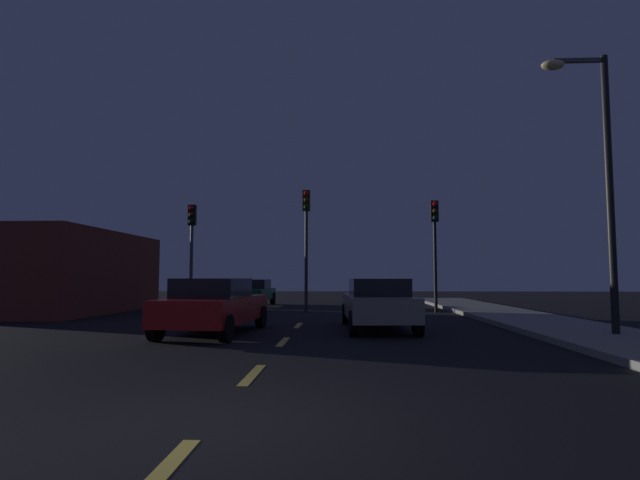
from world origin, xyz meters
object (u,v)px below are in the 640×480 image
traffic_signal_left (192,236)px  car_adjacent_lane (214,305)px  car_oncoming_far (253,292)px  traffic_signal_right (435,234)px  car_stopped_ahead (378,303)px  traffic_signal_center (306,227)px  street_lamp_right (598,166)px

traffic_signal_left → car_adjacent_lane: bearing=-68.5°
traffic_signal_left → car_oncoming_far: size_ratio=1.17×
traffic_signal_left → traffic_signal_right: 10.49m
traffic_signal_right → car_adjacent_lane: bearing=-131.9°
car_oncoming_far → car_stopped_ahead: bearing=-63.5°
car_oncoming_far → car_adjacent_lane: bearing=-84.1°
traffic_signal_center → car_adjacent_lane: bearing=-102.5°
car_adjacent_lane → car_oncoming_far: bearing=95.9°
car_adjacent_lane → car_oncoming_far: car_adjacent_lane is taller
traffic_signal_center → car_stopped_ahead: bearing=-69.5°
car_adjacent_lane → street_lamp_right: (9.56, -0.81, 3.40)m
traffic_signal_right → street_lamp_right: size_ratio=0.69×
car_stopped_ahead → car_oncoming_far: bearing=116.5°
traffic_signal_left → street_lamp_right: (12.76, -8.94, 0.89)m
traffic_signal_center → car_stopped_ahead: 7.87m
street_lamp_right → car_stopped_ahead: bearing=158.1°
street_lamp_right → car_oncoming_far: bearing=128.9°
car_oncoming_far → traffic_signal_left: bearing=-112.7°
traffic_signal_center → traffic_signal_right: (5.48, -0.00, -0.32)m
traffic_signal_left → traffic_signal_center: size_ratio=0.88×
traffic_signal_left → car_stopped_ahead: (7.56, -6.85, -2.52)m
car_stopped_ahead → car_oncoming_far: car_stopped_ahead is taller
traffic_signal_center → car_oncoming_far: size_ratio=1.32×
traffic_signal_left → car_adjacent_lane: size_ratio=1.01×
traffic_signal_right → traffic_signal_left: bearing=-180.0°
traffic_signal_center → street_lamp_right: 11.85m
traffic_signal_center → street_lamp_right: size_ratio=0.76×
traffic_signal_center → car_oncoming_far: (-3.11, 4.52, -2.95)m
traffic_signal_right → traffic_signal_center: bearing=180.0°
traffic_signal_center → car_oncoming_far: 6.23m
traffic_signal_center → car_adjacent_lane: (-1.80, -8.13, -2.90)m
car_stopped_ahead → car_oncoming_far: 12.70m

